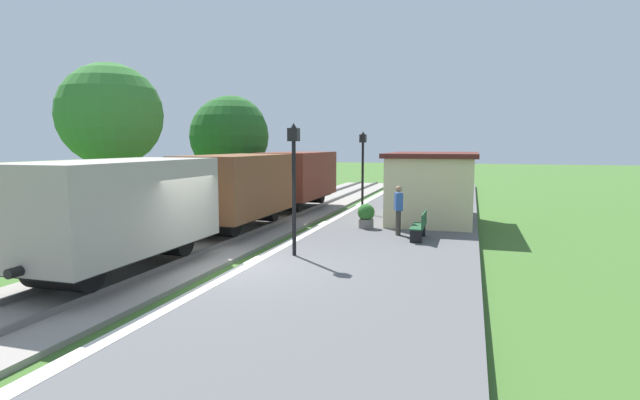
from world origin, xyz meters
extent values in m
plane|color=#3D6628|center=(0.00, 0.00, 0.00)|extent=(160.00, 160.00, 0.00)
cube|color=#565659|center=(3.20, 0.00, 0.12)|extent=(6.00, 60.00, 0.25)
cube|color=silver|center=(0.40, 0.00, 0.25)|extent=(0.36, 60.00, 0.01)
cube|color=gray|center=(-2.40, 0.00, 0.06)|extent=(3.80, 60.00, 0.12)
cube|color=slate|center=(-1.68, 0.00, 0.19)|extent=(0.07, 60.00, 0.14)
cube|color=slate|center=(-3.12, 0.00, 0.19)|extent=(0.07, 60.00, 0.14)
cube|color=gray|center=(-2.40, -1.26, 1.88)|extent=(2.50, 5.60, 2.20)
cube|color=black|center=(-2.40, -1.26, 0.93)|extent=(2.10, 5.15, 0.50)
cylinder|color=black|center=(-2.40, 0.53, 0.68)|extent=(1.56, 0.84, 0.84)
cylinder|color=black|center=(-2.40, -3.05, 0.68)|extent=(1.56, 0.84, 0.84)
cylinder|color=black|center=(-2.40, 1.69, 0.93)|extent=(0.20, 0.30, 0.20)
cylinder|color=black|center=(-2.40, -4.21, 0.93)|extent=(0.20, 0.30, 0.20)
cube|color=brown|center=(-2.40, 5.34, 1.88)|extent=(2.50, 5.60, 2.20)
cube|color=black|center=(-2.40, 5.34, 0.93)|extent=(2.10, 5.15, 0.50)
cylinder|color=black|center=(-2.40, 7.13, 0.68)|extent=(1.56, 0.84, 0.84)
cylinder|color=black|center=(-2.40, 3.55, 0.68)|extent=(1.56, 0.84, 0.84)
cylinder|color=black|center=(-2.40, 8.29, 0.93)|extent=(0.20, 0.30, 0.20)
cylinder|color=black|center=(-2.40, 2.39, 0.93)|extent=(0.20, 0.30, 0.20)
cube|color=brown|center=(-2.40, 11.94, 1.88)|extent=(2.50, 5.60, 2.20)
cube|color=black|center=(-2.40, 11.94, 0.93)|extent=(2.10, 5.15, 0.50)
cylinder|color=black|center=(-2.40, 13.73, 0.68)|extent=(1.56, 0.84, 0.84)
cylinder|color=black|center=(-2.40, 10.15, 0.68)|extent=(1.56, 0.84, 0.84)
cylinder|color=black|center=(-2.40, 14.89, 0.93)|extent=(0.20, 0.30, 0.20)
cylinder|color=black|center=(-2.40, 8.99, 0.93)|extent=(0.20, 0.30, 0.20)
cube|color=beige|center=(4.40, 9.57, 1.55)|extent=(3.20, 5.50, 2.60)
cube|color=#51231E|center=(4.40, 9.57, 2.94)|extent=(3.50, 5.80, 0.18)
cube|color=black|center=(2.79, 8.47, 1.68)|extent=(0.03, 0.90, 0.80)
cube|color=#1E4C2D|center=(4.28, 4.98, 0.69)|extent=(0.42, 1.50, 0.04)
cube|color=#1E4C2D|center=(4.47, 4.98, 0.93)|extent=(0.04, 1.50, 0.45)
cube|color=black|center=(4.28, 4.38, 0.46)|extent=(0.38, 0.06, 0.42)
cube|color=black|center=(4.28, 5.58, 0.46)|extent=(0.38, 0.06, 0.42)
cube|color=#1E4C2D|center=(4.28, 13.76, 0.69)|extent=(0.42, 1.50, 0.04)
cube|color=#1E4C2D|center=(4.47, 13.76, 0.93)|extent=(0.04, 1.50, 0.45)
cube|color=black|center=(4.28, 13.16, 0.46)|extent=(0.38, 0.06, 0.42)
cube|color=black|center=(4.28, 14.36, 0.46)|extent=(0.38, 0.06, 0.42)
cylinder|color=#38332D|center=(3.56, 5.51, 0.68)|extent=(0.15, 0.15, 0.86)
cylinder|color=#38332D|center=(3.51, 5.66, 0.68)|extent=(0.15, 0.15, 0.86)
cube|color=#2D5199|center=(3.54, 5.59, 1.41)|extent=(0.35, 0.44, 0.60)
sphere|color=#936B51|center=(3.54, 5.59, 1.85)|extent=(0.22, 0.22, 0.22)
cylinder|color=slate|center=(2.18, 6.70, 0.42)|extent=(0.56, 0.56, 0.34)
sphere|color=#2D6B28|center=(2.18, 6.70, 0.85)|extent=(0.64, 0.64, 0.64)
cylinder|color=black|center=(1.19, 1.57, 1.85)|extent=(0.11, 0.11, 3.20)
cube|color=black|center=(1.19, 1.57, 3.63)|extent=(0.28, 0.28, 0.36)
sphere|color=#F2E5BF|center=(1.19, 1.57, 3.63)|extent=(0.20, 0.20, 0.20)
cone|color=black|center=(1.19, 1.57, 3.87)|extent=(0.20, 0.20, 0.16)
cylinder|color=black|center=(1.19, 10.64, 1.85)|extent=(0.11, 0.11, 3.20)
cube|color=black|center=(1.19, 10.64, 3.63)|extent=(0.28, 0.28, 0.36)
sphere|color=#F2E5BF|center=(1.19, 10.64, 3.63)|extent=(0.20, 0.20, 0.20)
cone|color=black|center=(1.19, 10.64, 3.87)|extent=(0.20, 0.20, 0.16)
cylinder|color=#4C3823|center=(-7.72, 5.06, 1.50)|extent=(0.28, 0.28, 3.00)
sphere|color=#387A33|center=(-7.72, 5.06, 4.51)|extent=(4.03, 4.03, 4.03)
cylinder|color=#4C3823|center=(-6.43, 12.55, 1.12)|extent=(0.28, 0.28, 2.24)
sphere|color=#235B23|center=(-6.43, 12.55, 3.80)|extent=(4.16, 4.16, 4.16)
cylinder|color=#4C3823|center=(-9.00, 17.79, 1.21)|extent=(0.28, 0.28, 2.42)
sphere|color=#2D6B28|center=(-9.00, 17.79, 4.16)|extent=(4.65, 4.65, 4.65)
camera|label=1|loc=(5.90, -11.35, 3.36)|focal=27.84mm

